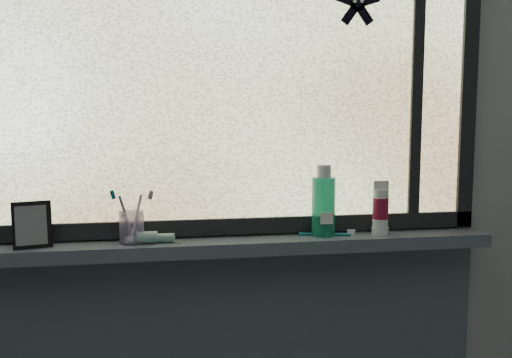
{
  "coord_description": "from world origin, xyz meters",
  "views": [
    {
      "loc": [
        -0.2,
        -0.42,
        1.39
      ],
      "look_at": [
        0.05,
        1.05,
        1.22
      ],
      "focal_mm": 40.0,
      "sensor_mm": 36.0,
      "label": 1
    }
  ],
  "objects_px": {
    "vanity_mirror": "(32,225)",
    "toothbrush_cup": "(132,227)",
    "mouthwash_bottle": "(324,200)",
    "cream_tube": "(381,206)"
  },
  "relations": [
    {
      "from": "vanity_mirror",
      "to": "cream_tube",
      "type": "xyz_separation_m",
      "value": [
        1.02,
        0.01,
        0.02
      ]
    },
    {
      "from": "mouthwash_bottle",
      "to": "cream_tube",
      "type": "xyz_separation_m",
      "value": [
        0.18,
        -0.01,
        -0.02
      ]
    },
    {
      "from": "vanity_mirror",
      "to": "mouthwash_bottle",
      "type": "distance_m",
      "value": 0.84
    },
    {
      "from": "toothbrush_cup",
      "to": "cream_tube",
      "type": "bearing_deg",
      "value": -0.18
    },
    {
      "from": "cream_tube",
      "to": "vanity_mirror",
      "type": "bearing_deg",
      "value": -179.53
    },
    {
      "from": "mouthwash_bottle",
      "to": "toothbrush_cup",
      "type": "bearing_deg",
      "value": -179.09
    },
    {
      "from": "vanity_mirror",
      "to": "toothbrush_cup",
      "type": "height_order",
      "value": "vanity_mirror"
    },
    {
      "from": "mouthwash_bottle",
      "to": "vanity_mirror",
      "type": "bearing_deg",
      "value": -178.65
    },
    {
      "from": "vanity_mirror",
      "to": "mouthwash_bottle",
      "type": "height_order",
      "value": "mouthwash_bottle"
    },
    {
      "from": "vanity_mirror",
      "to": "mouthwash_bottle",
      "type": "relative_size",
      "value": 0.73
    }
  ]
}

